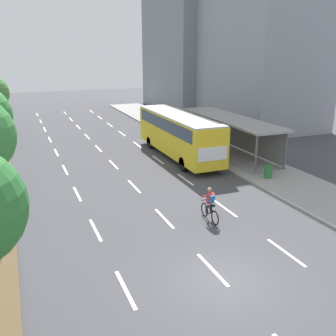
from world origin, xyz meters
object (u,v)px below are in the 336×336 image
object	(u,v)px
cyclist	(210,206)
trash_bin	(268,171)
bus_shelter	(232,132)
bus	(178,131)

from	to	relation	value
cyclist	trash_bin	world-z (taller)	cyclist
trash_bin	bus_shelter	bearing A→B (deg)	80.42
bus_shelter	bus	xyz separation A→B (m)	(-4.28, 0.93, 0.20)
bus_shelter	cyclist	distance (m)	12.96
cyclist	trash_bin	bearing A→B (deg)	32.51
cyclist	bus	bearing A→B (deg)	74.18
trash_bin	bus	bearing A→B (deg)	113.60
bus_shelter	cyclist	world-z (taller)	bus_shelter
bus	trash_bin	xyz separation A→B (m)	(3.20, -7.32, -1.49)
bus	cyclist	xyz separation A→B (m)	(-3.24, -11.43, -1.28)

